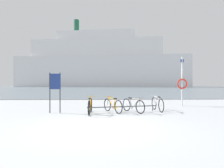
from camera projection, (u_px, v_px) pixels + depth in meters
ground at (106, 87)px, 60.19m from camera, size 80.00×132.00×0.08m
bike_rack at (123, 107)px, 9.27m from camera, size 3.47×0.75×0.31m
bicycle_0 at (90, 106)px, 8.83m from camera, size 0.46×1.73×0.80m
bicycle_1 at (113, 105)px, 9.23m from camera, size 0.88×1.46×0.76m
bicycle_2 at (133, 105)px, 9.26m from camera, size 0.92×1.48×0.76m
bicycle_3 at (157, 104)px, 9.74m from camera, size 0.46×1.69×0.80m
info_sign at (55, 86)px, 9.05m from camera, size 0.55×0.09×1.94m
rescue_post at (182, 82)px, 11.80m from camera, size 0.67×0.10×3.08m
ferry_ship at (100, 64)px, 67.34m from camera, size 60.67×18.51×24.12m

